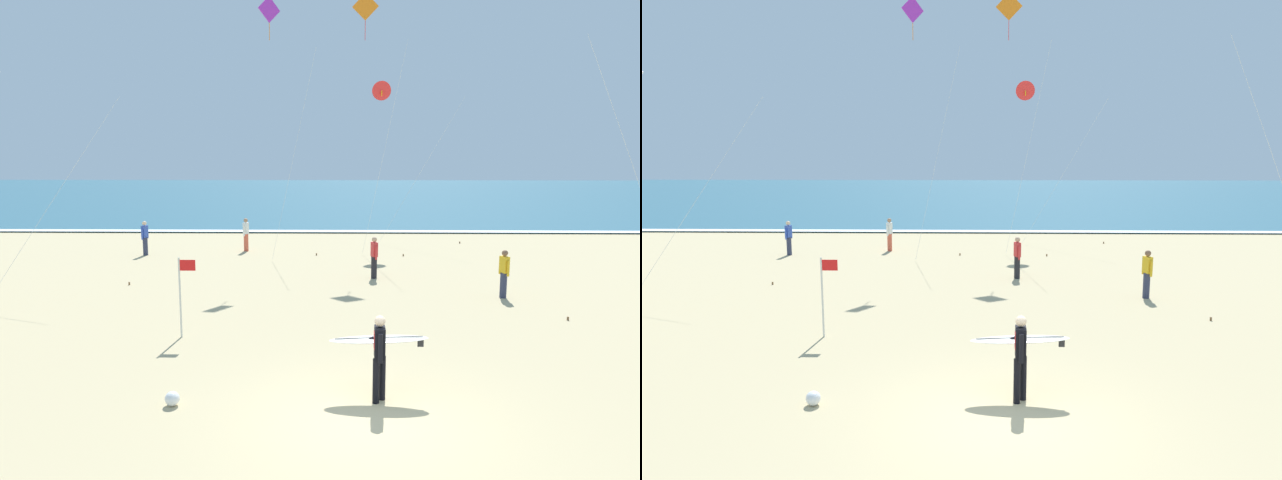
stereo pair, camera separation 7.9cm
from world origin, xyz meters
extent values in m
plane|color=tan|center=(0.00, 0.00, 0.00)|extent=(160.00, 160.00, 0.00)
cube|color=#2D6075|center=(0.00, 53.47, 0.04)|extent=(160.00, 60.00, 0.08)
cube|color=white|center=(0.00, 23.77, 0.09)|extent=(160.00, 0.91, 0.01)
cylinder|color=black|center=(0.20, 0.69, 0.44)|extent=(0.13, 0.13, 0.88)
cylinder|color=black|center=(0.33, 0.84, 0.44)|extent=(0.13, 0.13, 0.88)
cube|color=black|center=(0.26, 0.77, 1.18)|extent=(0.21, 0.34, 0.60)
cube|color=red|center=(0.16, 0.77, 1.22)|extent=(0.02, 0.20, 0.32)
sphere|color=beige|center=(0.26, 0.77, 1.60)|extent=(0.21, 0.21, 0.21)
cylinder|color=black|center=(0.26, 0.54, 1.14)|extent=(0.09, 0.09, 0.56)
cylinder|color=black|center=(0.27, 1.00, 1.29)|extent=(0.09, 0.09, 0.26)
cylinder|color=black|center=(0.21, 1.09, 1.16)|extent=(0.25, 0.09, 0.14)
ellipsoid|color=white|center=(0.27, 1.13, 1.12)|extent=(1.97, 0.54, 0.16)
cube|color=#333333|center=(0.27, 1.13, 1.16)|extent=(1.72, 0.07, 0.08)
cube|color=#262628|center=(1.09, 1.11, 1.05)|extent=(0.12, 0.02, 0.14)
cube|color=orange|center=(0.80, 16.44, 10.98)|extent=(1.16, 0.20, 1.17)
cylinder|color=red|center=(0.80, 16.44, 9.98)|extent=(0.02, 0.02, 0.82)
cylinder|color=silver|center=(1.73, 16.30, 4.84)|extent=(1.86, 0.28, 9.47)
cylinder|color=brown|center=(2.65, 16.17, 0.05)|extent=(0.06, 0.06, 0.10)
cone|color=red|center=(1.81, 19.47, 7.74)|extent=(0.98, 0.40, 0.96)
cube|color=yellow|center=(1.81, 19.47, 7.60)|extent=(0.05, 0.34, 0.24)
cylinder|color=silver|center=(3.93, 19.66, 3.79)|extent=(4.25, 0.39, 7.38)
cylinder|color=brown|center=(6.05, 19.85, 0.05)|extent=(0.06, 0.06, 0.10)
cylinder|color=silver|center=(-9.47, 8.39, 3.36)|extent=(3.08, 3.78, 6.52)
cylinder|color=brown|center=(-7.93, 10.27, 0.05)|extent=(0.06, 0.06, 0.10)
cylinder|color=silver|center=(7.34, 5.40, 3.97)|extent=(2.49, 1.61, 7.74)
cylinder|color=brown|center=(6.10, 6.20, 0.05)|extent=(0.06, 0.06, 0.10)
cube|color=purple|center=(-3.23, 14.82, 10.50)|extent=(0.85, 0.67, 1.05)
cylinder|color=orange|center=(-3.23, 14.82, 9.63)|extent=(0.02, 0.02, 0.68)
cylinder|color=silver|center=(-2.28, 15.54, 4.70)|extent=(1.91, 1.47, 9.19)
cylinder|color=brown|center=(-1.34, 16.27, 0.05)|extent=(0.06, 0.06, 0.10)
cylinder|color=#2D334C|center=(4.99, 8.71, 0.42)|extent=(0.22, 0.22, 0.84)
cube|color=gold|center=(4.99, 8.71, 1.11)|extent=(0.28, 0.36, 0.54)
sphere|color=brown|center=(4.99, 8.71, 1.49)|extent=(0.20, 0.20, 0.20)
cylinder|color=gold|center=(4.92, 8.91, 1.01)|extent=(0.08, 0.08, 0.50)
cylinder|color=gold|center=(5.07, 8.52, 1.01)|extent=(0.08, 0.08, 0.50)
cylinder|color=black|center=(0.96, 11.53, 0.42)|extent=(0.22, 0.22, 0.84)
cube|color=red|center=(0.96, 11.53, 1.11)|extent=(0.26, 0.36, 0.54)
sphere|color=tan|center=(0.96, 11.53, 1.49)|extent=(0.20, 0.20, 0.20)
cylinder|color=red|center=(0.90, 11.73, 1.01)|extent=(0.08, 0.08, 0.50)
cylinder|color=red|center=(1.02, 11.32, 1.01)|extent=(0.08, 0.08, 0.50)
cylinder|color=#2D334C|center=(-9.25, 16.17, 0.42)|extent=(0.22, 0.22, 0.84)
cube|color=#3351B7|center=(-9.25, 16.17, 1.11)|extent=(0.26, 0.36, 0.54)
sphere|color=beige|center=(-9.25, 16.17, 1.49)|extent=(0.20, 0.20, 0.20)
cylinder|color=#3351B7|center=(-9.31, 15.97, 1.01)|extent=(0.08, 0.08, 0.50)
cylinder|color=#3351B7|center=(-9.19, 16.37, 1.01)|extent=(0.08, 0.08, 0.50)
cylinder|color=#D8593F|center=(-4.75, 17.36, 0.42)|extent=(0.22, 0.22, 0.84)
cube|color=white|center=(-4.75, 17.36, 1.11)|extent=(0.26, 0.36, 0.54)
sphere|color=#A87A59|center=(-4.75, 17.36, 1.49)|extent=(0.20, 0.20, 0.20)
cylinder|color=white|center=(-4.69, 17.56, 1.01)|extent=(0.08, 0.08, 0.50)
cylinder|color=white|center=(-4.81, 17.16, 1.01)|extent=(0.08, 0.08, 0.50)
cylinder|color=silver|center=(-4.54, 4.51, 1.05)|extent=(0.05, 0.05, 2.10)
cube|color=red|center=(-4.32, 4.51, 1.90)|extent=(0.40, 0.02, 0.28)
sphere|color=white|center=(-3.66, 0.49, 0.14)|extent=(0.28, 0.28, 0.28)
camera|label=1|loc=(-0.67, -9.64, 4.77)|focal=32.04mm
camera|label=2|loc=(-0.59, -9.64, 4.77)|focal=32.04mm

